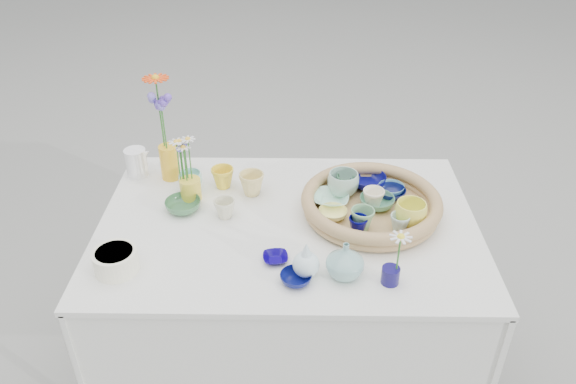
{
  "coord_description": "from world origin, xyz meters",
  "views": [
    {
      "loc": [
        0.02,
        -1.52,
        1.87
      ],
      "look_at": [
        0.0,
        0.02,
        0.87
      ],
      "focal_mm": 35.0,
      "sensor_mm": 36.0,
      "label": 1
    }
  ],
  "objects_px": {
    "bud_vase_seafoam": "(345,260)",
    "wicker_tray": "(371,204)",
    "display_table": "(288,373)",
    "tall_vase_yellow": "(170,162)"
  },
  "relations": [
    {
      "from": "bud_vase_seafoam",
      "to": "wicker_tray",
      "type": "bearing_deg",
      "value": 70.76
    },
    {
      "from": "wicker_tray",
      "to": "tall_vase_yellow",
      "type": "relative_size",
      "value": 3.57
    },
    {
      "from": "wicker_tray",
      "to": "bud_vase_seafoam",
      "type": "relative_size",
      "value": 4.07
    },
    {
      "from": "display_table",
      "to": "tall_vase_yellow",
      "type": "height_order",
      "value": "tall_vase_yellow"
    },
    {
      "from": "display_table",
      "to": "tall_vase_yellow",
      "type": "relative_size",
      "value": 9.49
    },
    {
      "from": "display_table",
      "to": "wicker_tray",
      "type": "xyz_separation_m",
      "value": [
        0.28,
        0.05,
        0.8
      ]
    },
    {
      "from": "bud_vase_seafoam",
      "to": "tall_vase_yellow",
      "type": "height_order",
      "value": "tall_vase_yellow"
    },
    {
      "from": "wicker_tray",
      "to": "tall_vase_yellow",
      "type": "distance_m",
      "value": 0.76
    },
    {
      "from": "display_table",
      "to": "bud_vase_seafoam",
      "type": "relative_size",
      "value": 10.83
    },
    {
      "from": "wicker_tray",
      "to": "bud_vase_seafoam",
      "type": "xyz_separation_m",
      "value": [
        -0.11,
        -0.32,
        0.02
      ]
    }
  ]
}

